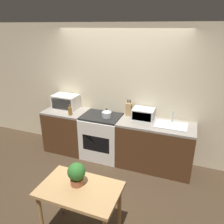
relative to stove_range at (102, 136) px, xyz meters
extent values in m
plane|color=#3D2D1E|center=(0.26, -0.86, -0.45)|extent=(16.00, 16.00, 0.00)
cube|color=beige|center=(0.26, 0.34, 0.85)|extent=(10.00, 0.06, 2.60)
cube|color=#4C2D19|center=(-0.81, 0.00, -0.02)|extent=(0.86, 0.62, 0.86)
cube|color=gray|center=(-0.81, 0.00, 0.43)|extent=(0.86, 0.62, 0.04)
cube|color=#4C2D19|center=(1.07, 0.00, -0.02)|extent=(1.37, 0.62, 0.86)
cube|color=gray|center=(1.07, 0.00, 0.43)|extent=(1.37, 0.62, 0.04)
cube|color=silver|center=(0.00, 0.00, -0.02)|extent=(0.77, 0.62, 0.86)
cube|color=black|center=(0.00, 0.00, 0.43)|extent=(0.74, 0.57, 0.04)
cube|color=black|center=(0.00, -0.30, -0.02)|extent=(0.55, 0.02, 0.32)
cylinder|color=#B7B7BC|center=(0.12, -0.03, 0.50)|extent=(0.19, 0.19, 0.11)
cone|color=#B7B7BC|center=(0.12, -0.03, 0.58)|extent=(0.18, 0.18, 0.05)
sphere|color=black|center=(0.12, -0.03, 0.62)|extent=(0.03, 0.03, 0.03)
cube|color=silver|center=(-0.87, 0.12, 0.60)|extent=(0.52, 0.35, 0.29)
cube|color=black|center=(-0.87, -0.05, 0.60)|extent=(0.46, 0.01, 0.23)
cylinder|color=olive|center=(-0.59, -0.19, 0.53)|extent=(0.07, 0.07, 0.16)
cylinder|color=olive|center=(-0.59, -0.19, 0.64)|extent=(0.03, 0.03, 0.06)
cube|color=tan|center=(0.49, 0.20, 0.58)|extent=(0.11, 0.09, 0.25)
cylinder|color=black|center=(0.46, 0.20, 0.74)|extent=(0.01, 0.01, 0.07)
cylinder|color=black|center=(0.49, 0.20, 0.74)|extent=(0.01, 0.01, 0.07)
cylinder|color=black|center=(0.52, 0.20, 0.74)|extent=(0.01, 0.01, 0.07)
cube|color=silver|center=(0.79, 0.14, 0.55)|extent=(0.40, 0.31, 0.20)
cube|color=black|center=(0.79, -0.01, 0.55)|extent=(0.35, 0.01, 0.16)
cube|color=silver|center=(1.32, 0.00, 0.46)|extent=(0.56, 0.36, 0.02)
cylinder|color=silver|center=(1.32, 0.13, 0.58)|extent=(0.03, 0.03, 0.22)
cube|color=tan|center=(0.49, -1.81, 0.29)|extent=(0.96, 0.60, 0.04)
cylinder|color=tan|center=(0.07, -2.05, -0.09)|extent=(0.05, 0.05, 0.71)
cylinder|color=tan|center=(0.07, -1.57, -0.09)|extent=(0.05, 0.05, 0.71)
cylinder|color=tan|center=(0.91, -1.57, -0.09)|extent=(0.05, 0.05, 0.71)
cylinder|color=#9E5B3D|center=(0.43, -1.76, 0.35)|extent=(0.16, 0.16, 0.09)
sphere|color=#2D6B28|center=(0.43, -1.76, 0.49)|extent=(0.21, 0.21, 0.21)
camera|label=1|loc=(1.58, -3.60, 2.09)|focal=35.00mm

